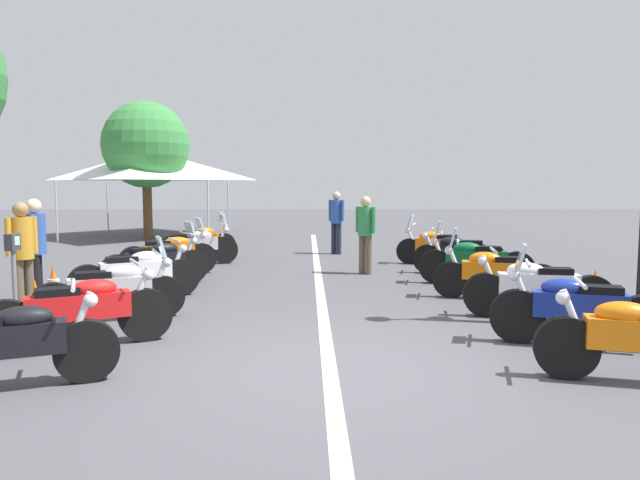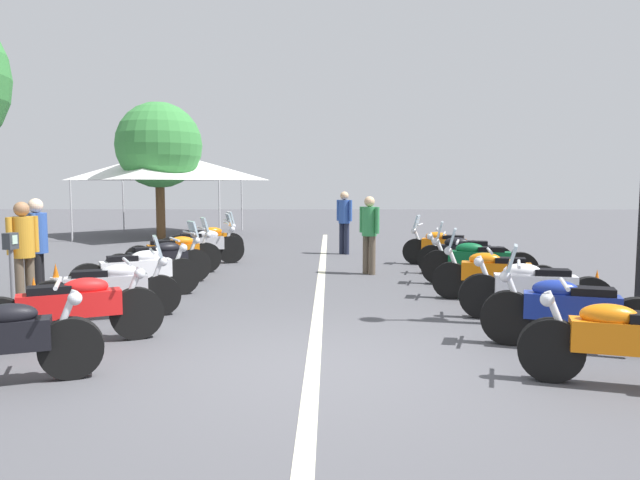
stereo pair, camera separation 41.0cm
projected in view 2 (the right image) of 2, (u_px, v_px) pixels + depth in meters
The scene contains 26 objects.
ground_plane at pixel (313, 368), 6.22m from camera, with size 80.00×80.00×0.00m, color #4C4C51.
lane_centre_stripe at pixel (321, 285), 11.32m from camera, with size 22.87×0.16×0.01m, color beige.
motorcycle_left_row_1 at pixel (72, 308), 7.05m from camera, with size 1.13×2.02×1.01m.
motorcycle_left_row_2 at pixel (109, 288), 8.46m from camera, with size 0.97×1.99×1.19m.
motorcycle_left_row_3 at pixel (137, 271), 10.01m from camera, with size 1.19×1.98×1.00m.
motorcycle_left_row_4 at pixel (160, 261), 11.35m from camera, with size 1.28×1.83×1.22m.
motorcycle_left_row_5 at pixel (175, 253), 12.65m from camera, with size 1.07×1.93×1.22m.
motorcycle_left_row_6 at pixel (201, 245), 14.26m from camera, with size 0.98×2.06×1.23m.
motorcycle_left_row_7 at pixel (207, 240), 15.55m from camera, with size 1.10×1.90×1.21m.
motorcycle_right_row_0 at pixel (626, 341), 5.57m from camera, with size 0.86×1.96×1.00m.
motorcycle_right_row_1 at pixel (568, 310), 6.89m from camera, with size 0.89×2.00×1.22m.
motorcycle_right_row_2 at pixel (533, 288), 8.38m from camera, with size 0.76×2.11×1.00m.
motorcycle_right_row_3 at pixel (494, 273), 9.81m from camera, with size 0.85×2.06×1.20m.
motorcycle_right_row_4 at pixel (477, 261), 11.27m from camera, with size 0.84×2.16×1.22m.
motorcycle_right_row_5 at pixel (464, 254), 12.62m from camera, with size 0.79×2.01×0.99m.
motorcycle_right_row_6 at pixel (442, 246), 14.10m from camera, with size 0.91×1.91×1.20m.
parking_meter at pixel (11, 262), 7.92m from camera, with size 0.20×0.15×1.29m.
traffic_cone_0 at pixel (34, 299), 8.47m from camera, with size 0.36×0.36×0.61m.
traffic_cone_1 at pixel (596, 290), 9.21m from camera, with size 0.36×0.36×0.61m.
traffic_cone_2 at pixel (56, 282), 9.93m from camera, with size 0.36×0.36×0.61m.
bystander_0 at pixel (369, 229), 12.65m from camera, with size 0.40×0.41×1.69m.
bystander_1 at pixel (37, 243), 9.35m from camera, with size 0.52×0.32×1.72m.
bystander_2 at pixel (23, 248), 8.92m from camera, with size 0.48×0.32×1.68m.
bystander_3 at pixel (344, 217), 16.33m from camera, with size 0.38×0.42×1.74m.
roadside_tree_1 at pixel (159, 146), 20.77m from camera, with size 3.02×3.02×4.83m.
event_tent at pixel (165, 166), 22.19m from camera, with size 5.59×5.59×3.20m.
Camera 2 is at (-6.06, -0.18, 1.94)m, focal length 33.05 mm.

